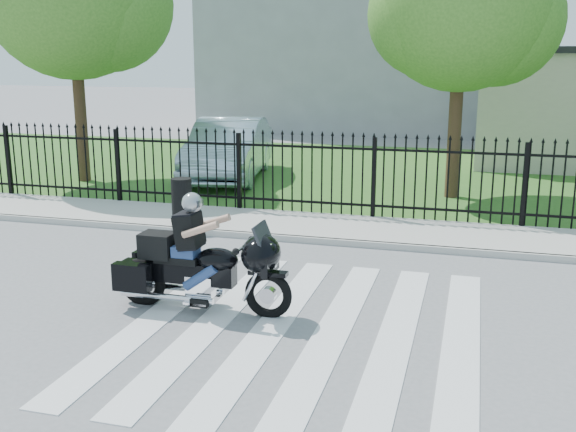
# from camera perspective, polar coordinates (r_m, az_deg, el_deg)

# --- Properties ---
(ground) EXTENTS (120.00, 120.00, 0.00)m
(ground) POSITION_cam_1_polar(r_m,az_deg,el_deg) (8.86, 1.21, -9.54)
(ground) COLOR slate
(ground) RESTS_ON ground
(crosswalk) EXTENTS (5.00, 5.50, 0.01)m
(crosswalk) POSITION_cam_1_polar(r_m,az_deg,el_deg) (8.86, 1.21, -9.50)
(crosswalk) COLOR silver
(crosswalk) RESTS_ON ground
(sidewalk) EXTENTS (40.00, 2.00, 0.12)m
(sidewalk) POSITION_cam_1_polar(r_m,az_deg,el_deg) (13.49, 6.53, -1.21)
(sidewalk) COLOR #ADAAA3
(sidewalk) RESTS_ON ground
(curb) EXTENTS (40.00, 0.12, 0.12)m
(curb) POSITION_cam_1_polar(r_m,az_deg,el_deg) (12.54, 5.79, -2.33)
(curb) COLOR #ADAAA3
(curb) RESTS_ON ground
(grass_strip) EXTENTS (40.00, 12.00, 0.02)m
(grass_strip) POSITION_cam_1_polar(r_m,az_deg,el_deg) (20.30, 9.73, 3.50)
(grass_strip) COLOR #2F6020
(grass_strip) RESTS_ON ground
(iron_fence) EXTENTS (26.00, 0.04, 1.80)m
(iron_fence) POSITION_cam_1_polar(r_m,az_deg,el_deg) (14.27, 7.27, 3.05)
(iron_fence) COLOR black
(iron_fence) RESTS_ON ground
(tree_mid) EXTENTS (4.20, 4.20, 6.78)m
(tree_mid) POSITION_cam_1_polar(r_m,az_deg,el_deg) (16.95, 14.51, 17.15)
(tree_mid) COLOR #382316
(tree_mid) RESTS_ON ground
(building_tall) EXTENTS (15.00, 10.00, 12.00)m
(building_tall) POSITION_cam_1_polar(r_m,az_deg,el_deg) (34.36, 7.57, 17.62)
(building_tall) COLOR #93959B
(building_tall) RESTS_ON ground
(motorcycle_rider) EXTENTS (2.57, 0.76, 1.70)m
(motorcycle_rider) POSITION_cam_1_polar(r_m,az_deg,el_deg) (9.35, -7.67, -3.86)
(motorcycle_rider) COLOR black
(motorcycle_rider) RESTS_ON ground
(parked_car) EXTENTS (2.64, 5.39, 1.70)m
(parked_car) POSITION_cam_1_polar(r_m,az_deg,el_deg) (19.19, -5.05, 5.68)
(parked_car) COLOR #A4BECE
(parked_car) RESTS_ON grass_strip
(litter_bin) EXTENTS (0.52, 0.52, 0.93)m
(litter_bin) POSITION_cam_1_polar(r_m,az_deg,el_deg) (13.74, -8.97, 1.24)
(litter_bin) COLOR black
(litter_bin) RESTS_ON sidewalk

